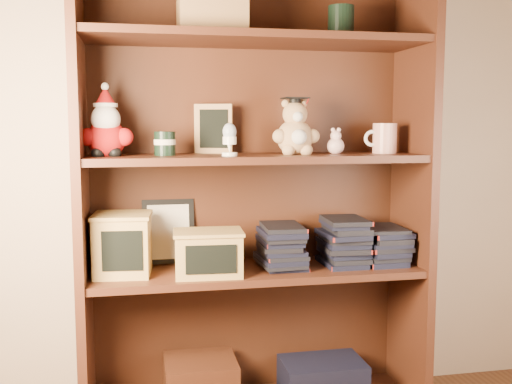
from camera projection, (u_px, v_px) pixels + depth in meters
bookcase at (252, 202)px, 2.13m from camera, size 1.20×0.35×1.60m
shelf_lower at (256, 272)px, 2.11m from camera, size 1.14×0.33×0.02m
shelf_upper at (256, 158)px, 2.06m from camera, size 1.14×0.33×0.02m
santa_plush at (106, 129)px, 1.95m from camera, size 0.17×0.13×0.25m
teachers_tin at (165, 143)px, 2.00m from camera, size 0.07×0.07×0.08m
chalkboard_plaque at (213, 130)px, 2.14m from camera, size 0.13×0.10×0.18m
egg_cup at (230, 138)px, 1.96m from camera, size 0.05×0.05×0.11m
grad_teddy_bear at (295, 132)px, 2.07m from camera, size 0.17×0.14×0.20m
pink_figurine at (336, 144)px, 2.11m from camera, size 0.06×0.06×0.10m
teacher_mug at (384, 138)px, 2.15m from camera, size 0.12×0.09×0.11m
certificate_frame at (168, 231)px, 2.17m from camera, size 0.19×0.05×0.23m
treats_box at (123, 244)px, 2.00m from camera, size 0.21×0.21×0.21m
pencils_box at (208, 253)px, 2.00m from camera, size 0.24×0.18×0.15m
book_stack_left at (281, 245)px, 2.12m from camera, size 0.14×0.20×0.16m
book_stack_mid at (344, 242)px, 2.16m from camera, size 0.14×0.20×0.16m
book_stack_right at (382, 245)px, 2.19m from camera, size 0.14×0.20×0.13m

